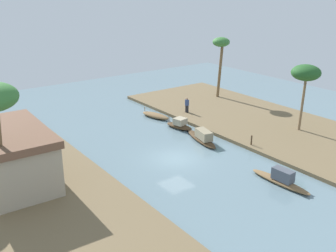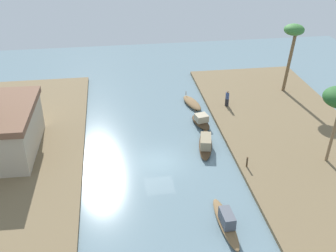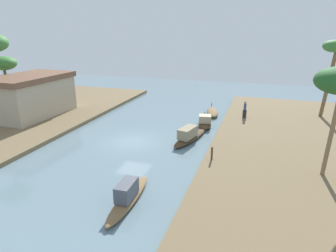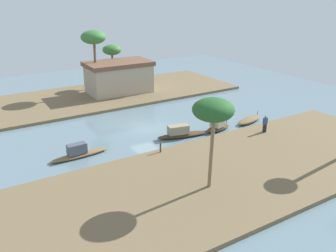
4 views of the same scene
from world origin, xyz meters
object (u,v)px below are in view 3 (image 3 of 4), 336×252
palm_tree_right_short (4,64)px  riverside_building (31,95)px  palm_tree_left_far (334,51)px  sampan_open_hull (205,122)px  mooring_post (212,153)px  sampan_downstream_large (212,112)px  person_on_near_bank (245,111)px  sampan_near_left_bank (189,136)px  sampan_midstream (128,195)px

palm_tree_right_short → riverside_building: 4.84m
palm_tree_left_far → riverside_building: 30.12m
riverside_building → sampan_open_hull: bearing=-79.5°
mooring_post → palm_tree_right_short: size_ratio=0.15×
sampan_downstream_large → person_on_near_bank: (-1.28, -3.45, 0.79)m
sampan_near_left_bank → riverside_building: bearing=98.3°
sampan_open_hull → sampan_near_left_bank: sampan_near_left_bank is taller
sampan_downstream_large → riverside_building: (-7.08, 17.46, 2.16)m
person_on_near_bank → sampan_near_left_bank: bearing=-29.6°
palm_tree_left_far → riverside_building: size_ratio=0.87×
sampan_downstream_large → palm_tree_left_far: 12.94m
mooring_post → person_on_near_bank: bearing=-7.1°
palm_tree_right_short → riverside_building: bearing=-102.8°
sampan_near_left_bank → sampan_midstream: bearing=-171.9°
sampan_downstream_large → palm_tree_left_far: palm_tree_left_far is taller
sampan_near_left_bank → sampan_downstream_large: bearing=9.9°
sampan_midstream → mooring_post: sampan_midstream is taller
person_on_near_bank → sampan_open_hull: bearing=-49.4°
sampan_open_hull → palm_tree_left_far: 14.05m
palm_tree_right_short → riverside_building: palm_tree_right_short is taller
mooring_post → riverside_building: 20.29m
sampan_midstream → palm_tree_left_far: size_ratio=0.69×
sampan_downstream_large → sampan_near_left_bank: sampan_near_left_bank is taller
palm_tree_right_short → riverside_building: size_ratio=0.67×
person_on_near_bank → mooring_post: size_ratio=1.87×
person_on_near_bank → palm_tree_left_far: (2.86, -7.61, 5.75)m
sampan_near_left_bank → palm_tree_left_far: palm_tree_left_far is taller
sampan_open_hull → palm_tree_left_far: palm_tree_left_far is taller
palm_tree_left_far → sampan_midstream: bearing=148.3°
palm_tree_left_far → palm_tree_right_short: (-7.80, 32.30, -1.48)m
sampan_downstream_large → palm_tree_right_short: bearing=93.2°
sampan_downstream_large → palm_tree_left_far: size_ratio=0.52×
palm_tree_left_far → palm_tree_right_short: 33.26m
sampan_midstream → palm_tree_right_short: 23.87m
sampan_downstream_large → palm_tree_right_short: (-6.22, 21.24, 5.06)m
mooring_post → riverside_building: (5.23, 19.54, 1.64)m
person_on_near_bank → riverside_building: bearing=-75.6°
sampan_downstream_large → palm_tree_right_short: palm_tree_right_short is taller
mooring_post → palm_tree_left_far: (13.89, -8.98, 6.02)m
sampan_near_left_bank → palm_tree_right_short: (2.25, 20.78, 4.87)m
person_on_near_bank → mooring_post: bearing=-8.2°
sampan_open_hull → riverside_building: riverside_building is taller
sampan_midstream → riverside_building: size_ratio=0.60×
sampan_midstream → riverside_building: (11.34, 16.14, 2.00)m
person_on_near_bank → palm_tree_left_far: bearing=109.5°
mooring_post → palm_tree_left_far: palm_tree_left_far is taller
sampan_midstream → person_on_near_bank: bearing=-17.6°
person_on_near_bank → mooring_post: (-11.03, 1.37, -0.27)m
sampan_downstream_large → person_on_near_bank: person_on_near_bank is taller
mooring_post → palm_tree_right_short: bearing=75.4°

